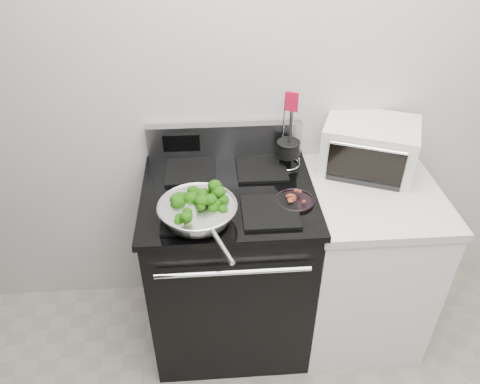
{
  "coord_description": "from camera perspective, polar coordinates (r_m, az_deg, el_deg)",
  "views": [
    {
      "loc": [
        -0.37,
        -0.31,
        2.19
      ],
      "look_at": [
        -0.25,
        1.36,
        0.98
      ],
      "focal_mm": 35.0,
      "sensor_mm": 36.0,
      "label": 1
    }
  ],
  "objects": [
    {
      "name": "gas_range",
      "position": [
        2.42,
        -1.29,
        -8.78
      ],
      "size": [
        0.79,
        0.69,
        1.13
      ],
      "color": "black",
      "rests_on": "floor"
    },
    {
      "name": "toaster_oven",
      "position": [
        2.36,
        15.48,
        5.4
      ],
      "size": [
        0.52,
        0.47,
        0.25
      ],
      "rotation": [
        0.0,
        0.0,
        -0.39
      ],
      "color": "silver",
      "rests_on": "counter"
    },
    {
      "name": "back_wall",
      "position": [
        2.25,
        5.8,
        13.82
      ],
      "size": [
        4.0,
        0.02,
        2.7
      ],
      "primitive_type": "cube",
      "color": "beige",
      "rests_on": "ground"
    },
    {
      "name": "skillet",
      "position": [
        1.93,
        -5.16,
        -2.35
      ],
      "size": [
        0.33,
        0.51,
        0.07
      ],
      "rotation": [
        0.0,
        0.0,
        0.35
      ],
      "color": "silver",
      "rests_on": "gas_range"
    },
    {
      "name": "broccoli_pile",
      "position": [
        1.92,
        -5.22,
        -1.86
      ],
      "size": [
        0.26,
        0.26,
        0.09
      ],
      "primitive_type": null,
      "color": "black",
      "rests_on": "skillet"
    },
    {
      "name": "counter",
      "position": [
        2.55,
        14.44,
        -8.22
      ],
      "size": [
        0.62,
        0.68,
        0.92
      ],
      "color": "white",
      "rests_on": "floor"
    },
    {
      "name": "utensil_holder",
      "position": [
        2.28,
        5.85,
        4.78
      ],
      "size": [
        0.13,
        0.13,
        0.39
      ],
      "rotation": [
        0.0,
        0.0,
        -0.4
      ],
      "color": "silver",
      "rests_on": "gas_range"
    },
    {
      "name": "bacon_plate",
      "position": [
        2.06,
        6.72,
        -0.82
      ],
      "size": [
        0.17,
        0.17,
        0.04
      ],
      "rotation": [
        0.0,
        0.0,
        0.39
      ],
      "color": "black",
      "rests_on": "gas_range"
    }
  ]
}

